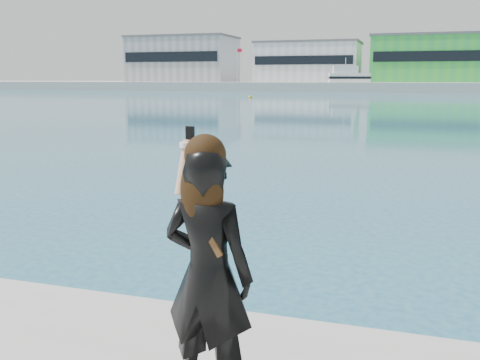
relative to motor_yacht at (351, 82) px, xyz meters
The scene contains 8 objects.
far_quay 18.85m from the motor_yacht, 56.96° to the left, with size 320.00×40.00×2.00m, color #9E9E99.
warehouse_grey_left 47.16m from the motor_yacht, 162.90° to the left, with size 26.52×16.36×11.50m.
warehouse_white 18.70m from the motor_yacht, 130.46° to the left, with size 24.48×15.35×9.50m.
warehouse_green 23.46m from the motor_yacht, 37.00° to the left, with size 30.60×16.36×10.50m.
flagpole_left 28.82m from the motor_yacht, 166.22° to the left, with size 1.28×0.16×8.00m.
motor_yacht is the anchor object (origin of this frame).
buoy_far 41.63m from the motor_yacht, 104.73° to the right, with size 0.50×0.50×0.50m, color yellow.
woman 115.12m from the motor_yacht, 84.49° to the right, with size 0.68×0.49×1.83m.
Camera 1 is at (1.99, -3.49, 2.95)m, focal length 40.00 mm.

